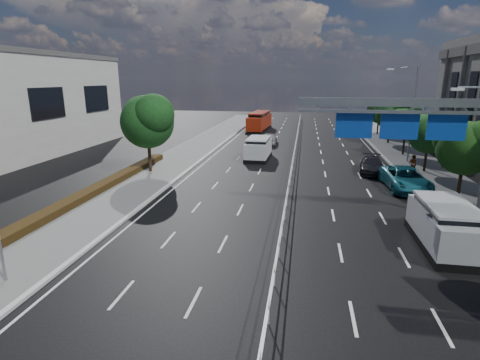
# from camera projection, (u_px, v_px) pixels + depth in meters

# --- Properties ---
(ground) EXTENTS (160.00, 160.00, 0.00)m
(ground) POSITION_uv_depth(u_px,v_px,m) (271.00, 310.00, 13.12)
(ground) COLOR black
(ground) RESTS_ON ground
(kerb_near) EXTENTS (0.25, 140.00, 0.15)m
(kerb_near) POSITION_uv_depth(u_px,v_px,m) (40.00, 285.00, 14.57)
(kerb_near) COLOR silver
(kerb_near) RESTS_ON ground
(median_fence) EXTENTS (0.05, 85.00, 1.02)m
(median_fence) POSITION_uv_depth(u_px,v_px,m) (293.00, 161.00, 34.37)
(median_fence) COLOR silver
(median_fence) RESTS_ON ground
(hedge_near) EXTENTS (1.00, 36.00, 0.44)m
(hedge_near) POSITION_uv_depth(u_px,v_px,m) (31.00, 223.00, 19.95)
(hedge_near) COLOR black
(hedge_near) RESTS_ON sidewalk_near
(overhead_gantry) EXTENTS (10.24, 0.38, 7.45)m
(overhead_gantry) POSITION_uv_depth(u_px,v_px,m) (415.00, 121.00, 20.10)
(overhead_gantry) COLOR gray
(overhead_gantry) RESTS_ON ground
(streetlight_far) EXTENTS (2.78, 2.40, 9.00)m
(streetlight_far) POSITION_uv_depth(u_px,v_px,m) (410.00, 108.00, 34.75)
(streetlight_far) COLOR gray
(streetlight_far) RESTS_ON ground
(near_tree_back) EXTENTS (4.84, 4.51, 6.69)m
(near_tree_back) POSITION_uv_depth(u_px,v_px,m) (148.00, 119.00, 30.95)
(near_tree_back) COLOR black
(near_tree_back) RESTS_ON ground
(far_tree_d) EXTENTS (3.85, 3.59, 5.34)m
(far_tree_d) POSITION_uv_depth(u_px,v_px,m) (467.00, 145.00, 24.07)
(far_tree_d) COLOR black
(far_tree_d) RESTS_ON ground
(far_tree_e) EXTENTS (3.63, 3.38, 5.13)m
(far_tree_e) POSITION_uv_depth(u_px,v_px,m) (430.00, 131.00, 31.24)
(far_tree_e) COLOR black
(far_tree_e) RESTS_ON ground
(far_tree_f) EXTENTS (3.52, 3.28, 5.02)m
(far_tree_f) POSITION_uv_depth(u_px,v_px,m) (407.00, 122.00, 38.39)
(far_tree_f) COLOR black
(far_tree_f) RESTS_ON ground
(far_tree_g) EXTENTS (3.96, 3.69, 5.45)m
(far_tree_g) POSITION_uv_depth(u_px,v_px,m) (391.00, 113.00, 45.45)
(far_tree_g) COLOR black
(far_tree_g) RESTS_ON ground
(far_tree_h) EXTENTS (3.41, 3.18, 4.91)m
(far_tree_h) POSITION_uv_depth(u_px,v_px,m) (380.00, 111.00, 52.67)
(far_tree_h) COLOR black
(far_tree_h) RESTS_ON ground
(white_minivan) EXTENTS (2.30, 5.06, 2.17)m
(white_minivan) POSITION_uv_depth(u_px,v_px,m) (258.00, 148.00, 37.38)
(white_minivan) COLOR black
(white_minivan) RESTS_ON ground
(red_bus) EXTENTS (2.97, 9.74, 2.87)m
(red_bus) POSITION_uv_depth(u_px,v_px,m) (259.00, 121.00, 57.78)
(red_bus) COLOR black
(red_bus) RESTS_ON ground
(near_car_silver) EXTENTS (1.78, 4.21, 1.42)m
(near_car_silver) POSITION_uv_depth(u_px,v_px,m) (269.00, 139.00, 45.85)
(near_car_silver) COLOR #A0A1A7
(near_car_silver) RESTS_ON ground
(near_car_dark) EXTENTS (1.76, 4.24, 1.36)m
(near_car_dark) POSITION_uv_depth(u_px,v_px,m) (265.00, 118.00, 69.55)
(near_car_dark) COLOR black
(near_car_dark) RESTS_ON ground
(silver_minivan) EXTENTS (2.25, 5.31, 2.20)m
(silver_minivan) POSITION_uv_depth(u_px,v_px,m) (445.00, 226.00, 17.74)
(silver_minivan) COLOR black
(silver_minivan) RESTS_ON ground
(parked_car_teal) EXTENTS (2.96, 5.84, 1.58)m
(parked_car_teal) POSITION_uv_depth(u_px,v_px,m) (405.00, 179.00, 27.18)
(parked_car_teal) COLOR #1D7182
(parked_car_teal) RESTS_ON ground
(parked_car_dark) EXTENTS (2.45, 4.77, 1.32)m
(parked_car_dark) POSITION_uv_depth(u_px,v_px,m) (371.00, 165.00, 32.05)
(parked_car_dark) COLOR black
(parked_car_dark) RESTS_ON ground
(pedestrian_a) EXTENTS (0.74, 0.58, 1.80)m
(pedestrian_a) POSITION_uv_depth(u_px,v_px,m) (412.00, 166.00, 30.05)
(pedestrian_a) COLOR gray
(pedestrian_a) RESTS_ON sidewalk_far
(pedestrian_b) EXTENTS (1.00, 0.89, 1.72)m
(pedestrian_b) POSITION_uv_depth(u_px,v_px,m) (445.00, 158.00, 33.28)
(pedestrian_b) COLOR gray
(pedestrian_b) RESTS_ON sidewalk_far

